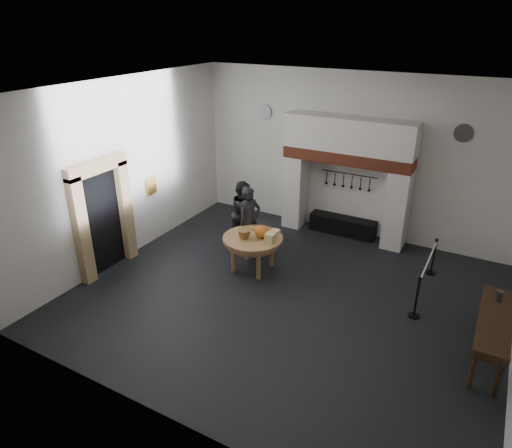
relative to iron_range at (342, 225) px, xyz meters
The scene contains 31 objects.
floor 3.73m from the iron_range, 90.00° to the right, with size 9.00×8.00×0.02m, color black.
ceiling 5.65m from the iron_range, 90.00° to the right, with size 9.00×8.00×0.02m, color silver.
wall_back 2.02m from the iron_range, 90.00° to the left, with size 9.00×0.02×4.50m, color silver.
wall_front 7.97m from the iron_range, 90.00° to the right, with size 9.00×0.02×4.50m, color silver.
wall_left 6.17m from the iron_range, 140.42° to the right, with size 0.02×8.00×4.50m, color silver.
chimney_pier_left 1.69m from the iron_range, behind, with size 0.55×0.70×2.15m, color silver.
chimney_pier_right 1.69m from the iron_range, ahead, with size 0.55×0.70×2.15m, color silver.
hearth_brick_band 2.06m from the iron_range, 90.00° to the right, with size 3.50×0.72×0.32m, color #9E442B.
chimney_hood 2.67m from the iron_range, 90.00° to the right, with size 3.50×0.70×0.90m, color silver.
iron_range is the anchor object (origin of this frame).
utensil_rail 1.51m from the iron_range, 90.00° to the left, with size 0.02×0.02×1.60m, color black.
door_recess 6.58m from the iron_range, 133.44° to the right, with size 0.04×1.10×2.50m, color black.
door_jamb_near 7.05m from the iron_range, 128.94° to the right, with size 0.22×0.30×2.60m, color tan.
door_jamb_far 6.04m from the iron_range, 137.45° to the right, with size 0.22×0.30×2.60m, color tan.
door_lintel 6.87m from the iron_range, 132.86° to the right, with size 0.22×1.70×0.30m, color tan.
wall_plaque 5.49m from the iron_range, 146.73° to the right, with size 0.05×0.34×0.44m, color gold.
work_table 3.33m from the iron_range, 112.75° to the right, with size 1.46×1.46×0.07m, color tan.
pumpkin 3.21m from the iron_range, 110.07° to the right, with size 0.36×0.36×0.31m, color orange.
cheese_block_big 3.25m from the iron_range, 104.03° to the right, with size 0.22×0.22×0.24m, color #DACC82.
cheese_block_small 2.97m from the iron_range, 105.86° to the right, with size 0.18×0.18×0.20m, color #FDE097.
wicker_basket 3.55m from the iron_range, 114.08° to the right, with size 0.32×0.32×0.22m, color olive.
bread_loaf 3.08m from the iron_range, 117.10° to the right, with size 0.31×0.18×0.13m, color #A9773C.
visitor_near 2.99m from the iron_range, 127.08° to the right, with size 0.67×0.44×1.84m, color black.
visitor_far 2.96m from the iron_range, 138.26° to the right, with size 0.88×0.69×1.81m, color black.
side_table 5.62m from the iron_range, 42.83° to the right, with size 0.55×2.20×0.06m, color #392814.
pewter_jug 5.26m from the iron_range, 37.97° to the right, with size 0.12×0.12×0.22m, color #494A4E.
pewter_plate_back_left 4.01m from the iron_range, behind, with size 0.44×0.44×0.03m, color #4C4C51.
pewter_plate_back_right 4.01m from the iron_range, ahead, with size 0.44×0.44×0.03m, color #4C4C51.
barrier_post_near 4.11m from the iron_range, 49.40° to the right, with size 0.05×0.05×0.90m, color black.
barrier_post_far 2.90m from the iron_range, 22.66° to the right, with size 0.05×0.05×0.90m, color black.
barrier_rope 3.46m from the iron_range, 38.38° to the right, with size 0.04×0.04×2.00m, color white.
Camera 1 is at (3.61, -7.93, 5.77)m, focal length 32.00 mm.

